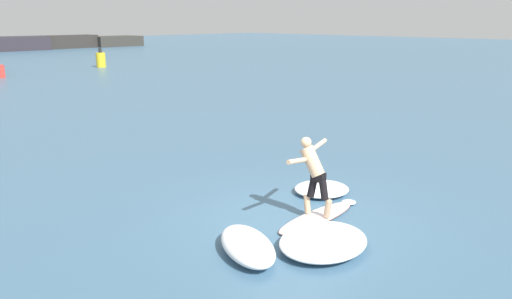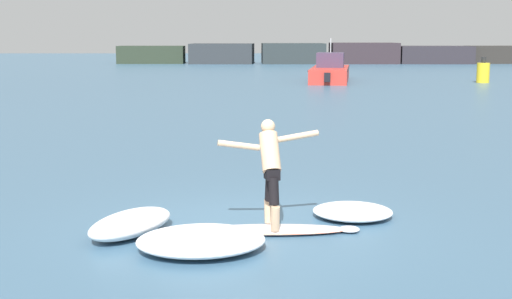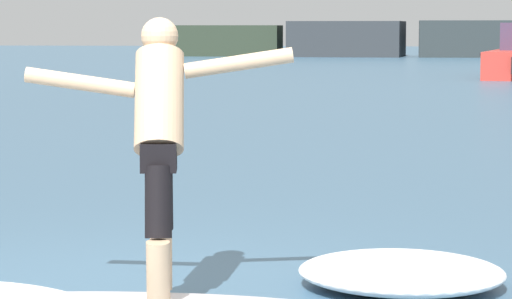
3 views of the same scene
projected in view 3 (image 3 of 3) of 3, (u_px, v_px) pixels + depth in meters
name	position (u px, v px, depth m)	size (l,w,h in m)	color
ground_plane	(111.00, 299.00, 7.22)	(200.00, 200.00, 0.00)	#3E637F
surfer	(159.00, 132.00, 6.87)	(1.54, 0.76, 1.59)	tan
wave_foam_at_nose	(401.00, 272.00, 7.53)	(1.54, 1.48, 0.20)	white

